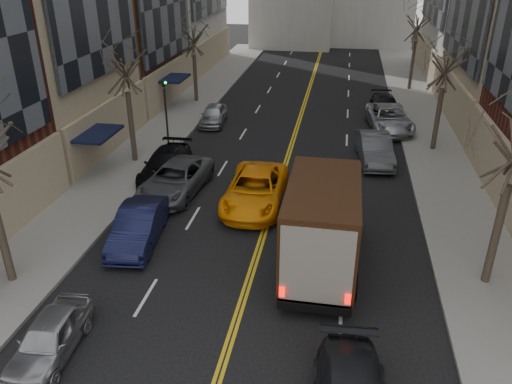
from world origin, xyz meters
TOP-DOWN VIEW (x-y plane):
  - sidewalk_left at (-9.00, 27.00)m, footprint 4.00×66.00m
  - sidewalk_right at (9.00, 27.00)m, footprint 4.00×66.00m
  - tree_lf_mid at (-8.80, 20.00)m, footprint 3.20×3.20m
  - tree_lf_far at (-8.80, 33.00)m, footprint 3.20×3.20m
  - tree_rt_mid at (8.80, 25.00)m, footprint 3.20×3.20m
  - tree_rt_far at (8.80, 40.00)m, footprint 3.20×3.20m
  - traffic_signal at (-7.39, 22.00)m, footprint 0.29×0.26m
  - ups_truck at (2.59, 11.11)m, footprint 2.90×6.97m
  - taxi at (-0.86, 15.90)m, footprint 2.75×5.93m
  - pedestrian at (2.48, 12.23)m, footprint 0.50×0.69m
  - parked_lf_a at (-5.32, 4.84)m, footprint 1.76×3.88m
  - parked_lf_b at (-5.15, 11.58)m, footprint 2.17×4.87m
  - parked_lf_c at (-5.10, 16.48)m, footprint 3.03×5.73m
  - parked_lf_d at (-6.30, 18.35)m, footprint 2.17×5.10m
  - parked_lf_e at (-6.01, 27.78)m, footprint 1.93×4.14m
  - parked_rt_a at (5.10, 22.53)m, footprint 2.23×5.13m
  - parked_rt_b at (6.30, 28.67)m, footprint 3.40×6.17m
  - parked_rt_c at (6.30, 32.54)m, footprint 2.44×4.79m

SIDE VIEW (x-z plane):
  - sidewalk_left at x=-9.00m, z-range 0.00..0.15m
  - sidewalk_right at x=9.00m, z-range 0.00..0.15m
  - parked_lf_a at x=-5.32m, z-range 0.00..1.29m
  - parked_rt_c at x=6.30m, z-range 0.00..1.33m
  - parked_lf_e at x=-6.01m, z-range 0.00..1.37m
  - parked_lf_d at x=-6.30m, z-range 0.00..1.47m
  - parked_lf_c at x=-5.10m, z-range 0.00..1.54m
  - parked_lf_b at x=-5.15m, z-range 0.00..1.55m
  - parked_rt_b at x=6.30m, z-range 0.00..1.64m
  - parked_rt_a at x=5.10m, z-range 0.00..1.64m
  - taxi at x=-0.86m, z-range 0.00..1.64m
  - pedestrian at x=2.48m, z-range 0.00..1.76m
  - ups_truck at x=2.59m, z-range 0.01..3.82m
  - traffic_signal at x=-7.39m, z-range 0.47..5.17m
  - tree_lf_far at x=-8.80m, z-range 1.97..10.08m
  - tree_rt_mid at x=8.80m, z-range 2.01..10.33m
  - tree_lf_mid at x=-8.80m, z-range 2.14..11.05m
  - tree_rt_far at x=8.80m, z-range 2.19..11.29m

